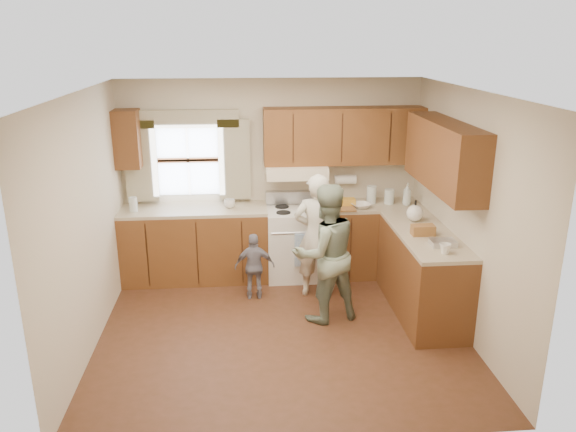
{
  "coord_description": "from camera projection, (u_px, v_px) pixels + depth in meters",
  "views": [
    {
      "loc": [
        -0.39,
        -5.3,
        3.0
      ],
      "look_at": [
        0.1,
        0.4,
        1.15
      ],
      "focal_mm": 35.0,
      "sensor_mm": 36.0,
      "label": 1
    }
  ],
  "objects": [
    {
      "name": "room",
      "position": [
        281.0,
        219.0,
        5.59
      ],
      "size": [
        3.8,
        3.8,
        3.8
      ],
      "color": "#452915",
      "rests_on": "ground"
    },
    {
      "name": "woman_left",
      "position": [
        317.0,
        236.0,
        6.59
      ],
      "size": [
        0.6,
        0.45,
        1.5
      ],
      "primitive_type": "imported",
      "rotation": [
        0.0,
        0.0,
        2.96
      ],
      "color": "beige",
      "rests_on": "ground"
    },
    {
      "name": "stove",
      "position": [
        297.0,
        241.0,
        7.22
      ],
      "size": [
        0.76,
        0.67,
        1.07
      ],
      "color": "silver",
      "rests_on": "ground"
    },
    {
      "name": "child",
      "position": [
        255.0,
        266.0,
        6.6
      ],
      "size": [
        0.47,
        0.2,
        0.8
      ],
      "primitive_type": "imported",
      "rotation": [
        0.0,
        0.0,
        3.13
      ],
      "color": "gray",
      "rests_on": "ground"
    },
    {
      "name": "woman_right",
      "position": [
        325.0,
        253.0,
        6.01
      ],
      "size": [
        0.88,
        0.77,
        1.54
      ],
      "primitive_type": "imported",
      "rotation": [
        0.0,
        0.0,
        3.44
      ],
      "color": "#203B29",
      "rests_on": "ground"
    },
    {
      "name": "kitchen_fixtures",
      "position": [
        326.0,
        222.0,
        6.79
      ],
      "size": [
        3.8,
        2.25,
        2.15
      ],
      "color": "#48270F",
      "rests_on": "ground"
    }
  ]
}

